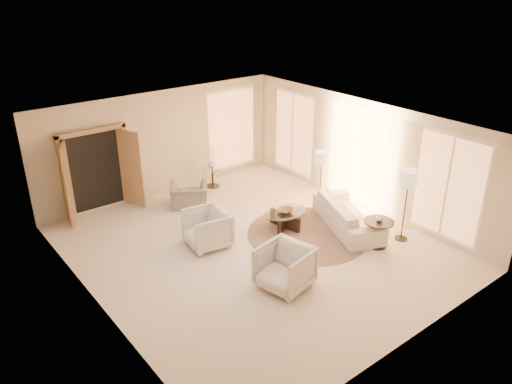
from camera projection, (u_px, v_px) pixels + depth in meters
room at (253, 190)px, 10.53m from camera, size 7.04×8.04×2.83m
windows_right at (358, 156)px, 12.57m from camera, size 0.10×6.40×2.40m
window_back_corner at (232, 129)px, 14.68m from camera, size 1.70×0.10×2.40m
curtains_right at (331, 149)px, 13.21m from camera, size 0.06×5.20×2.60m
french_doors at (98, 172)px, 12.33m from camera, size 1.95×0.66×2.16m
area_rug at (308, 234)px, 11.66m from camera, size 3.17×3.17×0.01m
sofa at (348, 215)px, 11.83m from camera, size 1.74×2.48×0.67m
armchair_left at (207, 227)px, 11.00m from camera, size 0.98×1.03×0.93m
armchair_right at (285, 266)px, 9.54m from camera, size 1.03×1.08×0.95m
accent_chair at (189, 192)px, 12.87m from camera, size 1.12×1.01×0.82m
coffee_table at (285, 218)px, 11.84m from camera, size 1.51×1.51×0.42m
end_table at (378, 229)px, 10.98m from camera, size 0.66×0.66×0.63m
side_table at (212, 175)px, 14.07m from camera, size 0.49×0.49×0.57m
floor_lamp_near at (322, 160)px, 12.52m from camera, size 0.36×0.36×1.50m
floor_lamp_far at (408, 181)px, 10.86m from camera, size 0.41×0.41×1.69m
bowl at (285, 210)px, 11.75m from camera, size 0.35×0.35×0.08m
end_vase at (380, 218)px, 10.87m from camera, size 0.21×0.21×0.17m
side_vase at (212, 164)px, 13.93m from camera, size 0.27×0.27×0.24m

